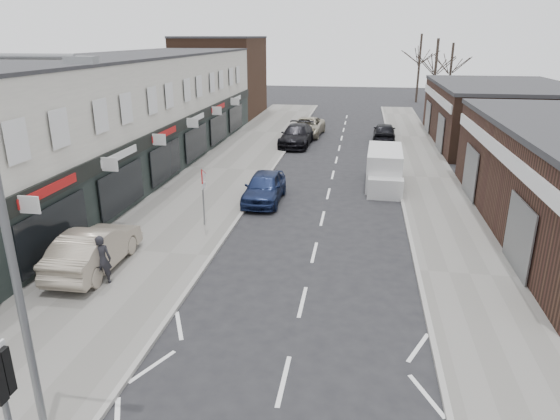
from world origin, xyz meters
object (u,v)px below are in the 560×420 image
at_px(white_van, 384,169).
at_px(parked_car_left_b, 297,135).
at_px(parked_car_left_c, 307,127).
at_px(pedestrian, 102,260).
at_px(street_lamp, 17,244).
at_px(warning_sign, 203,181).
at_px(parked_car_right_b, 384,132).
at_px(parked_car_left_a, 264,187).
at_px(traffic_light, 1,387).
at_px(sedan_on_pavement, 94,249).
at_px(parked_car_right_a, 384,168).

distance_m(white_van, parked_car_left_b, 12.14).
bearing_deg(parked_car_left_c, pedestrian, -93.58).
bearing_deg(street_lamp, pedestrian, 109.51).
bearing_deg(parked_car_left_c, street_lamp, -88.25).
xyz_separation_m(warning_sign, parked_car_right_b, (8.66, 21.47, -1.45)).
bearing_deg(white_van, warning_sign, -133.29).
bearing_deg(white_van, parked_car_left_b, 123.98).
bearing_deg(parked_car_left_b, parked_car_left_a, -87.16).
xyz_separation_m(street_lamp, parked_car_left_b, (1.13, 31.20, -3.81)).
bearing_deg(warning_sign, street_lamp, -87.16).
distance_m(street_lamp, parked_car_left_b, 31.45).
height_order(traffic_light, warning_sign, traffic_light).
distance_m(white_van, parked_car_left_c, 15.75).
relative_size(pedestrian, parked_car_left_a, 0.38).
height_order(warning_sign, sedan_on_pavement, warning_sign).
bearing_deg(sedan_on_pavement, parked_car_left_c, -100.87).
height_order(traffic_light, street_lamp, street_lamp).
bearing_deg(sedan_on_pavement, white_van, -130.74).
height_order(traffic_light, sedan_on_pavement, traffic_light).
xyz_separation_m(traffic_light, parked_car_left_b, (1.00, 32.41, -1.60)).
height_order(sedan_on_pavement, parked_car_left_b, sedan_on_pavement).
xyz_separation_m(white_van, parked_car_left_a, (-6.25, -3.99, -0.22)).
height_order(pedestrian, parked_car_right_b, pedestrian).
bearing_deg(parked_car_right_b, parked_car_left_a, 70.66).
distance_m(traffic_light, sedan_on_pavement, 9.78).
bearing_deg(traffic_light, sedan_on_pavement, 110.48).
xyz_separation_m(warning_sign, sedan_on_pavement, (-2.62, -4.97, -1.30)).
bearing_deg(traffic_light, parked_car_left_a, 86.28).
distance_m(warning_sign, parked_car_left_a, 4.76).
distance_m(warning_sign, parked_car_left_c, 22.78).
distance_m(pedestrian, parked_car_left_a, 10.78).
height_order(parked_car_left_b, parked_car_left_c, parked_car_left_b).
xyz_separation_m(traffic_light, pedestrian, (-2.53, 8.01, -1.41)).
height_order(street_lamp, warning_sign, street_lamp).
distance_m(traffic_light, parked_car_left_a, 18.24).
bearing_deg(white_van, parked_car_left_a, -145.43).
bearing_deg(street_lamp, parked_car_left_c, 87.62).
height_order(white_van, parked_car_left_c, white_van).
height_order(traffic_light, parked_car_left_c, traffic_light).
relative_size(warning_sign, parked_car_right_a, 0.69).
bearing_deg(pedestrian, street_lamp, 90.89).
bearing_deg(sedan_on_pavement, street_lamp, 111.41).
height_order(parked_car_left_a, parked_car_right_a, parked_car_left_a).
height_order(sedan_on_pavement, parked_car_left_a, sedan_on_pavement).
height_order(warning_sign, parked_car_left_a, warning_sign).
relative_size(traffic_light, parked_car_left_b, 0.55).
bearing_deg(parked_car_left_a, sedan_on_pavement, -116.83).
xyz_separation_m(pedestrian, parked_car_left_b, (3.53, 24.40, -0.19)).
xyz_separation_m(pedestrian, parked_car_right_b, (10.43, 27.48, -0.25)).
distance_m(street_lamp, pedestrian, 8.06).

